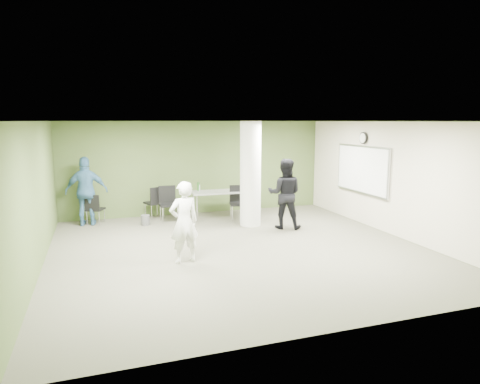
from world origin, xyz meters
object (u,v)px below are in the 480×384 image
object	(u,v)px
chair_back_left	(94,207)
man_black	(285,194)
woman_white	(184,222)
folding_table	(220,193)
man_blue	(87,191)

from	to	relation	value
chair_back_left	man_black	xyz separation A→B (m)	(4.76, -2.01, 0.43)
woman_white	folding_table	bearing A→B (deg)	-127.02
man_black	folding_table	bearing A→B (deg)	-25.65
folding_table	man_blue	size ratio (longest dim) A/B	0.92
man_blue	chair_back_left	bearing A→B (deg)	-174.10
chair_back_left	man_blue	size ratio (longest dim) A/B	0.45
woman_white	man_black	world-z (taller)	man_black
chair_back_left	woman_white	bearing A→B (deg)	137.65
man_black	man_blue	distance (m)	5.32
folding_table	chair_back_left	xyz separation A→B (m)	(-3.47, 0.32, -0.26)
woman_white	man_blue	world-z (taller)	man_blue
chair_back_left	woman_white	size ratio (longest dim) A/B	0.51
chair_back_left	man_blue	distance (m)	0.47
woman_white	man_blue	distance (m)	4.34
folding_table	chair_back_left	size ratio (longest dim) A/B	2.03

